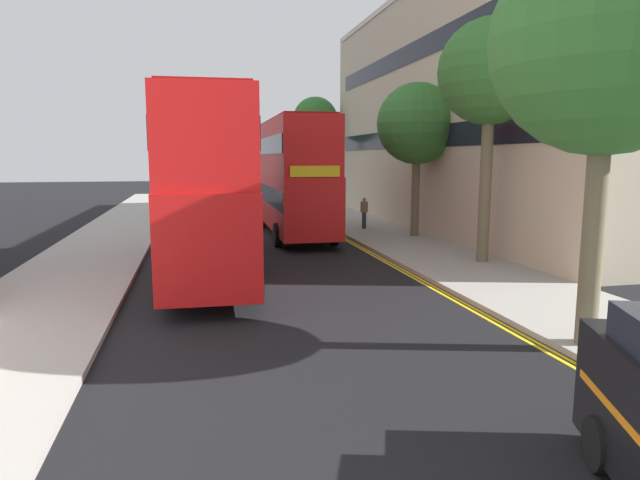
{
  "coord_description": "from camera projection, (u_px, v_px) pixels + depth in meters",
  "views": [
    {
      "loc": [
        -2.48,
        -2.29,
        3.86
      ],
      "look_at": [
        0.5,
        11.0,
        1.8
      ],
      "focal_mm": 30.96,
      "sensor_mm": 36.0,
      "label": 1
    }
  ],
  "objects": [
    {
      "name": "double_decker_bus_away",
      "position": [
        208.0,
        183.0,
        17.54
      ],
      "size": [
        3.01,
        10.87,
        5.64
      ],
      "color": "red",
      "rests_on": "ground"
    },
    {
      "name": "kerb_line_inner",
      "position": [
        413.0,
        278.0,
        17.75
      ],
      "size": [
        0.1,
        56.0,
        0.01
      ],
      "primitive_type": "cube",
      "color": "yellow",
      "rests_on": "ground"
    },
    {
      "name": "street_tree_near",
      "position": [
        608.0,
        41.0,
        10.26
      ],
      "size": [
        4.33,
        4.33,
        8.06
      ],
      "color": "#6B6047",
      "rests_on": "sidewalk_right"
    },
    {
      "name": "sidewalk_right",
      "position": [
        450.0,
        261.0,
        20.16
      ],
      "size": [
        4.0,
        80.0,
        0.14
      ],
      "primitive_type": "cube",
      "color": "#9E9991",
      "rests_on": "ground"
    },
    {
      "name": "pedestrian_far",
      "position": [
        364.0,
        212.0,
        28.72
      ],
      "size": [
        0.34,
        0.22,
        1.62
      ],
      "color": "#2D2D38",
      "rests_on": "sidewalk_right"
    },
    {
      "name": "kerb_line_outer",
      "position": [
        417.0,
        277.0,
        17.78
      ],
      "size": [
        0.1,
        56.0,
        0.01
      ],
      "primitive_type": "cube",
      "color": "yellow",
      "rests_on": "ground"
    },
    {
      "name": "street_tree_far",
      "position": [
        417.0,
        124.0,
        25.53
      ],
      "size": [
        3.75,
        3.75,
        7.11
      ],
      "color": "#6B6047",
      "rests_on": "sidewalk_right"
    },
    {
      "name": "street_tree_mid",
      "position": [
        315.0,
        120.0,
        42.3
      ],
      "size": [
        3.44,
        3.44,
        8.26
      ],
      "color": "#6B6047",
      "rests_on": "sidewalk_right"
    },
    {
      "name": "street_tree_distant",
      "position": [
        490.0,
        74.0,
        18.88
      ],
      "size": [
        3.61,
        3.61,
        8.42
      ],
      "color": "#6B6047",
      "rests_on": "sidewalk_right"
    },
    {
      "name": "sidewalk_left",
      "position": [
        69.0,
        278.0,
        17.34
      ],
      "size": [
        4.0,
        80.0,
        0.14
      ],
      "primitive_type": "cube",
      "color": "#9E9991",
      "rests_on": "ground"
    },
    {
      "name": "townhouse_terrace_right",
      "position": [
        494.0,
        111.0,
        30.03
      ],
      "size": [
        10.08,
        28.0,
        12.65
      ],
      "color": "beige",
      "rests_on": "ground"
    },
    {
      "name": "double_decker_bus_oncoming",
      "position": [
        293.0,
        174.0,
        26.92
      ],
      "size": [
        2.9,
        10.84,
        5.64
      ],
      "color": "red",
      "rests_on": "ground"
    }
  ]
}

